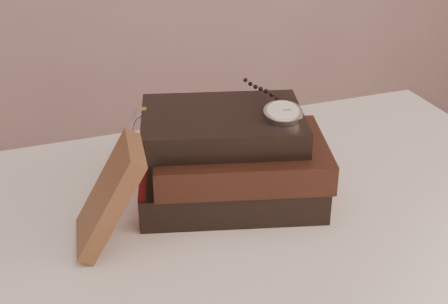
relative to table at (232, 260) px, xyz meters
name	(u,v)px	position (x,y,z in m)	size (l,w,h in m)	color
table	(232,260)	(0.00, 0.00, 0.00)	(1.00, 0.60, 0.75)	silver
book_stack	(232,159)	(0.01, 0.04, 0.15)	(0.30, 0.25, 0.13)	black
journal	(109,196)	(-0.18, -0.02, 0.16)	(0.02, 0.09, 0.15)	#442B1A
pocket_watch	(282,112)	(0.07, 0.01, 0.23)	(0.07, 0.16, 0.02)	silver
eyeglasses	(166,127)	(-0.06, 0.15, 0.17)	(0.14, 0.15, 0.05)	silver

